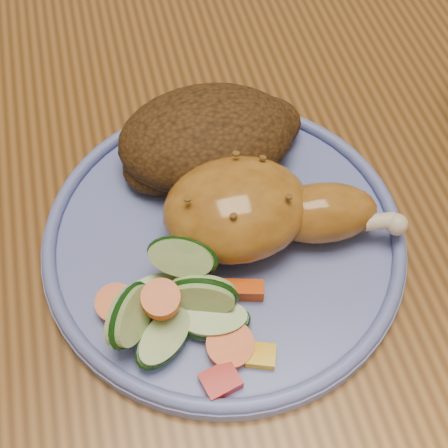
% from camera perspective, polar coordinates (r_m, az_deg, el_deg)
% --- Properties ---
extents(ground, '(4.00, 4.00, 0.00)m').
position_cam_1_polar(ground, '(1.21, 1.37, -14.65)').
color(ground, '#51331B').
rests_on(ground, ground).
extents(dining_table, '(0.90, 1.40, 0.75)m').
position_cam_1_polar(dining_table, '(0.63, 2.58, 5.97)').
color(dining_table, brown).
rests_on(dining_table, ground).
extents(plate, '(0.27, 0.27, 0.01)m').
position_cam_1_polar(plate, '(0.46, 0.00, -1.45)').
color(plate, '#5C6BB4').
rests_on(plate, dining_table).
extents(plate_rim, '(0.26, 0.26, 0.01)m').
position_cam_1_polar(plate_rim, '(0.45, 0.00, -0.71)').
color(plate_rim, '#5C6BB4').
rests_on(plate_rim, plate).
extents(chicken_leg, '(0.17, 0.09, 0.06)m').
position_cam_1_polar(chicken_leg, '(0.44, 3.06, 1.30)').
color(chicken_leg, '#A96E23').
rests_on(chicken_leg, plate).
extents(rice_pilaf, '(0.15, 0.10, 0.06)m').
position_cam_1_polar(rice_pilaf, '(0.48, -1.27, 7.86)').
color(rice_pilaf, '#412910').
rests_on(rice_pilaf, plate).
extents(vegetable_pile, '(0.12, 0.12, 0.05)m').
position_cam_1_polar(vegetable_pile, '(0.41, -4.32, -7.61)').
color(vegetable_pile, '#A50A05').
rests_on(vegetable_pile, plate).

